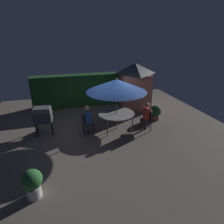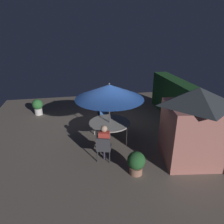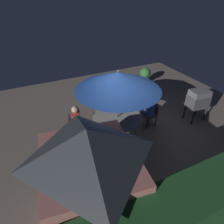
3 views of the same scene
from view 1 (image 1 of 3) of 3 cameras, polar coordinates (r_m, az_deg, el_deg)
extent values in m
plane|color=#6B6056|center=(8.68, -1.35, -5.08)|extent=(11.00, 11.00, 0.00)
cube|color=#1E4C23|center=(11.55, -5.81, 6.71)|extent=(6.82, 0.73, 1.84)
cube|color=#B26B60|center=(11.02, 6.57, 6.28)|extent=(1.80, 1.92, 1.97)
pyramid|color=#33383D|center=(10.75, 6.87, 12.77)|extent=(1.91, 2.04, 0.56)
cube|color=brown|center=(11.89, 5.53, 6.41)|extent=(0.66, 0.12, 1.53)
cylinder|color=#B2ADA3|center=(8.39, 1.30, -0.44)|extent=(1.59, 1.59, 0.04)
cylinder|color=gray|center=(7.93, -1.40, -4.90)|extent=(0.05, 0.05, 0.73)
cylinder|color=gray|center=(8.24, 6.11, -3.92)|extent=(0.05, 0.05, 0.73)
cylinder|color=gray|center=(8.90, -3.19, -1.77)|extent=(0.05, 0.05, 0.73)
cylinder|color=gray|center=(9.19, 3.57, -1.01)|extent=(0.05, 0.05, 0.73)
cylinder|color=#4C4C51|center=(8.25, 1.32, 2.02)|extent=(0.04, 0.04, 2.26)
cone|color=navy|center=(7.99, 1.37, 7.87)|extent=(2.55, 2.55, 0.53)
sphere|color=#4C4C51|center=(7.93, 1.39, 9.93)|extent=(0.06, 0.06, 0.06)
cube|color=#47474C|center=(8.45, -19.79, -1.43)|extent=(0.75, 0.58, 0.45)
cube|color=slate|center=(8.34, -20.07, 0.62)|extent=(0.72, 0.55, 0.20)
cylinder|color=#262628|center=(8.50, -21.50, -5.28)|extent=(0.06, 0.06, 0.55)
cylinder|color=#262628|center=(8.44, -17.33, -4.88)|extent=(0.06, 0.06, 0.55)
cylinder|color=#262628|center=(8.88, -21.30, -4.07)|extent=(0.06, 0.06, 0.55)
cylinder|color=#262628|center=(8.82, -17.31, -3.68)|extent=(0.06, 0.06, 0.55)
cube|color=#38383D|center=(8.60, 9.99, -2.37)|extent=(0.58, 0.58, 0.06)
cube|color=#38383D|center=(8.54, 11.49, -1.00)|extent=(0.19, 0.45, 0.45)
cylinder|color=#2C2C30|center=(8.54, 11.40, -4.30)|extent=(0.04, 0.04, 0.45)
cylinder|color=#2C2C30|center=(8.90, 11.01, -3.16)|extent=(0.04, 0.04, 0.45)
cylinder|color=#2C2C30|center=(8.49, 8.73, -4.30)|extent=(0.04, 0.04, 0.45)
cylinder|color=#2C2C30|center=(8.84, 8.45, -3.15)|extent=(0.04, 0.04, 0.45)
cube|color=#38383D|center=(8.21, -7.12, -3.42)|extent=(0.48, 0.48, 0.06)
cube|color=#38383D|center=(8.08, -8.65, -2.17)|extent=(0.07, 0.46, 0.45)
cylinder|color=#2C2C30|center=(8.45, -8.65, -4.42)|extent=(0.04, 0.04, 0.45)
cylinder|color=#2C2C30|center=(8.10, -8.14, -5.62)|extent=(0.04, 0.04, 0.45)
cylinder|color=#2C2C30|center=(8.51, -6.00, -4.06)|extent=(0.04, 0.04, 0.45)
cylinder|color=#2C2C30|center=(8.16, -5.38, -5.24)|extent=(0.04, 0.04, 0.45)
cylinder|color=#936651|center=(9.80, 12.64, -1.58)|extent=(0.41, 0.41, 0.23)
sphere|color=#235628|center=(9.66, 12.81, 0.32)|extent=(0.55, 0.55, 0.55)
cylinder|color=silver|center=(5.77, -22.17, -21.04)|extent=(0.38, 0.38, 0.33)
sphere|color=#2D6B33|center=(5.52, -22.78, -18.03)|extent=(0.53, 0.53, 0.53)
cube|color=#CC3D33|center=(8.48, 10.13, -0.49)|extent=(0.33, 0.40, 0.55)
sphere|color=tan|center=(8.34, 10.31, 2.02)|extent=(0.22, 0.22, 0.22)
cylinder|color=#383347|center=(8.68, 9.90, -3.63)|extent=(0.10, 0.10, 0.48)
cube|color=#3866B2|center=(8.08, -7.22, -1.47)|extent=(0.25, 0.35, 0.55)
sphere|color=tan|center=(7.93, -7.35, 1.15)|extent=(0.22, 0.22, 0.22)
cylinder|color=#383347|center=(8.30, -7.05, -4.73)|extent=(0.10, 0.10, 0.48)
camera|label=2|loc=(11.20, 43.08, 17.52)|focal=32.80mm
camera|label=3|loc=(13.00, 6.21, 23.70)|focal=32.14mm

